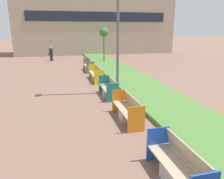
{
  "coord_description": "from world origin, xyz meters",
  "views": [
    {
      "loc": [
        -1.56,
        2.83,
        3.46
      ],
      "look_at": [
        0.9,
        12.73,
        0.6
      ],
      "focal_mm": 35.0,
      "sensor_mm": 36.0,
      "label": 1
    }
  ],
  "objects_px": {
    "bench_yellow_frame": "(96,75)",
    "pedestrian_walking": "(51,54)",
    "bench_teal_frame": "(109,90)",
    "bench_grey_frame": "(89,67)",
    "bench_blue_frame": "(177,168)",
    "sapling_tree_far": "(104,33)",
    "bench_orange_frame": "(128,111)"
  },
  "relations": [
    {
      "from": "bench_yellow_frame",
      "to": "pedestrian_walking",
      "type": "height_order",
      "value": "pedestrian_walking"
    },
    {
      "from": "bench_teal_frame",
      "to": "bench_yellow_frame",
      "type": "relative_size",
      "value": 0.8
    },
    {
      "from": "bench_grey_frame",
      "to": "bench_blue_frame",
      "type": "bearing_deg",
      "value": -90.01
    },
    {
      "from": "bench_teal_frame",
      "to": "pedestrian_walking",
      "type": "distance_m",
      "value": 14.69
    },
    {
      "from": "bench_teal_frame",
      "to": "bench_blue_frame",
      "type": "bearing_deg",
      "value": -90.0
    },
    {
      "from": "bench_teal_frame",
      "to": "bench_grey_frame",
      "type": "distance_m",
      "value": 7.33
    },
    {
      "from": "bench_teal_frame",
      "to": "bench_grey_frame",
      "type": "relative_size",
      "value": 0.93
    },
    {
      "from": "sapling_tree_far",
      "to": "bench_yellow_frame",
      "type": "bearing_deg",
      "value": -106.03
    },
    {
      "from": "bench_orange_frame",
      "to": "bench_grey_frame",
      "type": "height_order",
      "value": "same"
    },
    {
      "from": "bench_blue_frame",
      "to": "bench_yellow_frame",
      "type": "distance_m",
      "value": 10.68
    },
    {
      "from": "bench_grey_frame",
      "to": "pedestrian_walking",
      "type": "distance_m",
      "value": 7.7
    },
    {
      "from": "sapling_tree_far",
      "to": "pedestrian_walking",
      "type": "xyz_separation_m",
      "value": [
        -5.23,
        3.46,
        -2.26
      ]
    },
    {
      "from": "bench_blue_frame",
      "to": "bench_grey_frame",
      "type": "xyz_separation_m",
      "value": [
        0.0,
        14.23,
        0.0
      ]
    },
    {
      "from": "bench_blue_frame",
      "to": "pedestrian_walking",
      "type": "xyz_separation_m",
      "value": [
        -3.18,
        21.23,
        0.41
      ]
    },
    {
      "from": "sapling_tree_far",
      "to": "pedestrian_walking",
      "type": "relative_size",
      "value": 2.29
    },
    {
      "from": "bench_orange_frame",
      "to": "bench_teal_frame",
      "type": "distance_m",
      "value": 3.2
    },
    {
      "from": "sapling_tree_far",
      "to": "pedestrian_walking",
      "type": "height_order",
      "value": "sapling_tree_far"
    },
    {
      "from": "bench_teal_frame",
      "to": "sapling_tree_far",
      "type": "xyz_separation_m",
      "value": [
        2.04,
        10.88,
        2.68
      ]
    },
    {
      "from": "bench_grey_frame",
      "to": "bench_teal_frame",
      "type": "bearing_deg",
      "value": -90.01
    },
    {
      "from": "bench_grey_frame",
      "to": "pedestrian_walking",
      "type": "relative_size",
      "value": 1.35
    },
    {
      "from": "bench_orange_frame",
      "to": "bench_blue_frame",
      "type": "bearing_deg",
      "value": -90.03
    },
    {
      "from": "bench_blue_frame",
      "to": "sapling_tree_far",
      "type": "relative_size",
      "value": 0.56
    },
    {
      "from": "bench_yellow_frame",
      "to": "sapling_tree_far",
      "type": "distance_m",
      "value": 7.85
    },
    {
      "from": "bench_blue_frame",
      "to": "bench_orange_frame",
      "type": "xyz_separation_m",
      "value": [
        0.0,
        3.69,
        0.01
      ]
    },
    {
      "from": "bench_teal_frame",
      "to": "bench_yellow_frame",
      "type": "xyz_separation_m",
      "value": [
        0.01,
        3.78,
        0.01
      ]
    },
    {
      "from": "bench_orange_frame",
      "to": "bench_teal_frame",
      "type": "bearing_deg",
      "value": 90.05
    },
    {
      "from": "bench_blue_frame",
      "to": "sapling_tree_far",
      "type": "height_order",
      "value": "sapling_tree_far"
    },
    {
      "from": "sapling_tree_far",
      "to": "bench_blue_frame",
      "type": "bearing_deg",
      "value": -96.56
    },
    {
      "from": "bench_yellow_frame",
      "to": "pedestrian_walking",
      "type": "bearing_deg",
      "value": 106.81
    },
    {
      "from": "bench_teal_frame",
      "to": "sapling_tree_far",
      "type": "bearing_deg",
      "value": 79.36
    },
    {
      "from": "bench_blue_frame",
      "to": "bench_yellow_frame",
      "type": "relative_size",
      "value": 0.81
    },
    {
      "from": "bench_grey_frame",
      "to": "sapling_tree_far",
      "type": "xyz_separation_m",
      "value": [
        2.04,
        3.54,
        2.68
      ]
    }
  ]
}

